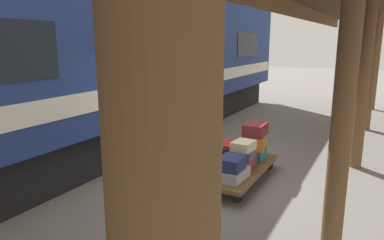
# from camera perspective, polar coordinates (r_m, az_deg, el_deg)

# --- Properties ---
(ground_plane) EXTENTS (60.00, 60.00, 0.00)m
(ground_plane) POSITION_cam_1_polar(r_m,az_deg,el_deg) (7.11, 4.28, -8.81)
(ground_plane) COLOR slate
(train_car) EXTENTS (3.02, 18.11, 4.00)m
(train_car) POSITION_cam_1_polar(r_m,az_deg,el_deg) (8.51, -16.22, 8.52)
(train_car) COLOR navy
(train_car) RESTS_ON ground_plane
(luggage_cart) EXTENTS (1.36, 2.17, 0.27)m
(luggage_cart) POSITION_cam_1_polar(r_m,az_deg,el_deg) (6.88, 5.64, -7.51)
(luggage_cart) COLOR brown
(luggage_cart) RESTS_ON ground_plane
(suitcase_gray_aluminum) EXTENTS (0.52, 0.63, 0.18)m
(suitcase_gray_aluminum) POSITION_cam_1_polar(r_m,az_deg,el_deg) (6.21, 6.13, -8.51)
(suitcase_gray_aluminum) COLOR #9EA0A5
(suitcase_gray_aluminum) RESTS_ON luggage_cart
(suitcase_burgundy_valise) EXTENTS (0.41, 0.63, 0.21)m
(suitcase_burgundy_valise) POSITION_cam_1_polar(r_m,az_deg,el_deg) (6.73, 8.08, -6.72)
(suitcase_burgundy_valise) COLOR maroon
(suitcase_burgundy_valise) RESTS_ON luggage_cart
(suitcase_olive_duffel) EXTENTS (0.47, 0.50, 0.28)m
(suitcase_olive_duffel) POSITION_cam_1_polar(r_m,az_deg,el_deg) (6.43, 1.05, -7.20)
(suitcase_olive_duffel) COLOR brown
(suitcase_olive_duffel) RESTS_ON luggage_cart
(suitcase_teal_softside) EXTENTS (0.44, 0.47, 0.22)m
(suitcase_teal_softside) POSITION_cam_1_polar(r_m,az_deg,el_deg) (7.26, 9.75, -5.30)
(suitcase_teal_softside) COLOR #1E666B
(suitcase_teal_softside) RESTS_ON luggage_cart
(suitcase_red_plastic) EXTENTS (0.52, 0.56, 0.25)m
(suitcase_red_plastic) POSITION_cam_1_polar(r_m,az_deg,el_deg) (7.46, 5.29, -4.55)
(suitcase_red_plastic) COLOR #AD231E
(suitcase_red_plastic) RESTS_ON luggage_cart
(suitcase_black_hardshell) EXTENTS (0.43, 0.56, 0.24)m
(suitcase_black_hardshell) POSITION_cam_1_polar(r_m,az_deg,el_deg) (6.94, 3.33, -5.86)
(suitcase_black_hardshell) COLOR black
(suitcase_black_hardshell) RESTS_ON luggage_cart
(suitcase_slate_roller) EXTENTS (0.35, 0.37, 0.14)m
(suitcase_slate_roller) POSITION_cam_1_polar(r_m,az_deg,el_deg) (6.63, 8.27, -5.40)
(suitcase_slate_roller) COLOR #4C515B
(suitcase_slate_roller) RESTS_ON suitcase_burgundy_valise
(suitcase_cream_canvas) EXTENTS (0.37, 0.47, 0.17)m
(suitcase_cream_canvas) POSITION_cam_1_polar(r_m,az_deg,el_deg) (6.59, 8.21, -4.08)
(suitcase_cream_canvas) COLOR beige
(suitcase_cream_canvas) RESTS_ON suitcase_slate_roller
(suitcase_orange_carryall) EXTENTS (0.51, 0.62, 0.25)m
(suitcase_orange_carryall) POSITION_cam_1_polar(r_m,az_deg,el_deg) (7.22, 9.92, -3.46)
(suitcase_orange_carryall) COLOR #CC6B23
(suitcase_orange_carryall) RESTS_ON suitcase_teal_softside
(suitcase_tan_vintage) EXTENTS (0.36, 0.43, 0.16)m
(suitcase_tan_vintage) POSITION_cam_1_polar(r_m,az_deg,el_deg) (6.87, 3.00, -4.29)
(suitcase_tan_vintage) COLOR tan
(suitcase_tan_vintage) RESTS_ON suitcase_black_hardshell
(suitcase_maroon_trunk) EXTENTS (0.39, 0.56, 0.25)m
(suitcase_maroon_trunk) POSITION_cam_1_polar(r_m,az_deg,el_deg) (7.16, 10.09, -1.51)
(suitcase_maroon_trunk) COLOR maroon
(suitcase_maroon_trunk) RESTS_ON suitcase_orange_carryall
(suitcase_navy_fabric) EXTENTS (0.39, 0.50, 0.21)m
(suitcase_navy_fabric) POSITION_cam_1_polar(r_m,az_deg,el_deg) (6.14, 6.29, -6.84)
(suitcase_navy_fabric) COLOR navy
(suitcase_navy_fabric) RESTS_ON suitcase_gray_aluminum
(porter_in_overalls) EXTENTS (0.69, 0.46, 1.70)m
(porter_in_overalls) POSITION_cam_1_polar(r_m,az_deg,el_deg) (7.22, 0.08, -0.75)
(porter_in_overalls) COLOR navy
(porter_in_overalls) RESTS_ON ground_plane
(porter_by_door) EXTENTS (0.74, 0.59, 1.70)m
(porter_by_door) POSITION_cam_1_polar(r_m,az_deg,el_deg) (7.57, -3.84, -0.16)
(porter_by_door) COLOR #332D28
(porter_by_door) RESTS_ON ground_plane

